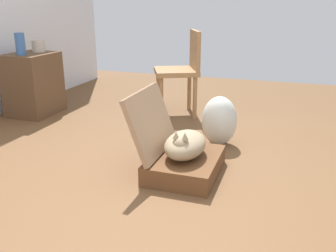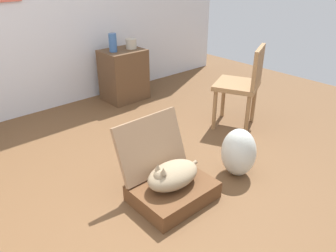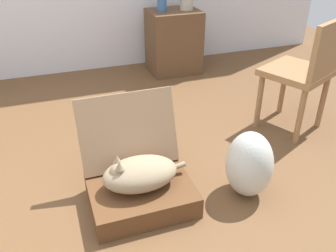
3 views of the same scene
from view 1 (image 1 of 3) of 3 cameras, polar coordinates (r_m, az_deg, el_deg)
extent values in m
plane|color=brown|center=(2.55, -2.33, -9.14)|extent=(7.68, 7.68, 0.00)
cube|color=brown|center=(2.68, 2.64, -6.00)|extent=(0.61, 0.48, 0.14)
cube|color=#9B7756|center=(2.65, -2.62, 0.63)|extent=(0.61, 0.20, 0.46)
ellipsoid|color=#998466|center=(2.62, 2.69, -2.89)|extent=(0.44, 0.28, 0.17)
sphere|color=#998466|center=(2.50, 1.92, -3.02)|extent=(0.11, 0.11, 0.11)
cone|color=#998466|center=(2.47, 2.63, -1.59)|extent=(0.05, 0.05, 0.05)
cone|color=#998466|center=(2.48, 1.26, -1.43)|extent=(0.05, 0.05, 0.05)
cylinder|color=#998466|center=(2.83, 2.98, -2.24)|extent=(0.20, 0.03, 0.07)
ellipsoid|color=silver|center=(3.20, 7.93, 0.78)|extent=(0.28, 0.30, 0.43)
cube|color=brown|center=(4.32, -20.07, 6.11)|extent=(0.53, 0.44, 0.67)
cylinder|color=#38609E|center=(4.15, -21.88, 11.69)|extent=(0.10, 0.10, 0.22)
cylinder|color=#B7AD99|center=(4.35, -19.40, 11.57)|extent=(0.14, 0.14, 0.13)
cylinder|color=olive|center=(4.20, -1.52, 5.43)|extent=(0.04, 0.04, 0.45)
cylinder|color=olive|center=(3.85, -1.06, 4.19)|extent=(0.04, 0.04, 0.45)
cylinder|color=olive|center=(4.24, 3.31, 5.54)|extent=(0.04, 0.04, 0.45)
cylinder|color=olive|center=(3.89, 4.18, 4.33)|extent=(0.04, 0.04, 0.45)
cube|color=olive|center=(3.99, 1.25, 8.42)|extent=(0.60, 0.60, 0.05)
cube|color=olive|center=(3.99, 4.19, 11.66)|extent=(0.41, 0.22, 0.40)
camera|label=2|loc=(1.36, 66.69, 28.87)|focal=34.70mm
camera|label=3|loc=(2.20, 49.45, 21.48)|focal=39.10mm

